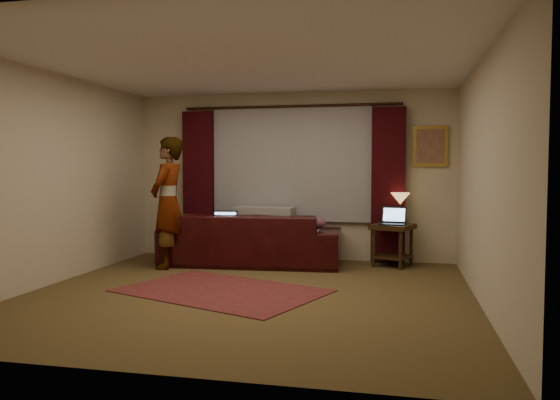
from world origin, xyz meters
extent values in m
cube|color=brown|center=(0.00, 0.00, -0.01)|extent=(5.00, 5.00, 0.01)
cube|color=silver|center=(0.00, 0.00, 2.60)|extent=(5.00, 5.00, 0.02)
cube|color=beige|center=(0.00, 2.50, 1.30)|extent=(5.00, 0.02, 2.60)
cube|color=beige|center=(0.00, -2.50, 1.30)|extent=(5.00, 0.02, 2.60)
cube|color=beige|center=(-2.50, 0.00, 1.30)|extent=(0.02, 5.00, 2.60)
cube|color=beige|center=(2.50, 0.00, 1.30)|extent=(0.02, 5.00, 2.60)
cube|color=gray|center=(0.00, 2.44, 1.50)|extent=(2.50, 0.05, 1.80)
cube|color=black|center=(-1.50, 2.39, 1.18)|extent=(0.50, 0.14, 2.30)
cube|color=black|center=(1.50, 2.39, 1.18)|extent=(0.50, 0.14, 2.30)
cylinder|color=black|center=(0.00, 2.39, 2.38)|extent=(0.04, 0.04, 3.40)
cube|color=#B58E37|center=(2.10, 2.47, 1.75)|extent=(0.50, 0.04, 0.60)
imported|color=black|center=(-0.47, 1.83, 0.53)|extent=(2.69, 1.31, 1.06)
cube|color=gray|center=(-0.35, 2.15, 1.06)|extent=(0.94, 0.43, 0.11)
ellipsoid|color=#734051|center=(0.40, 1.80, 0.63)|extent=(0.50, 0.40, 0.21)
cube|color=maroon|center=(-0.34, 0.04, 0.01)|extent=(2.63, 2.20, 0.01)
cube|color=black|center=(1.57, 2.11, 0.31)|extent=(0.69, 0.69, 0.61)
imported|color=gray|center=(-1.56, 1.31, 0.94)|extent=(0.57, 0.57, 1.87)
camera|label=1|loc=(1.66, -5.92, 1.43)|focal=35.00mm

